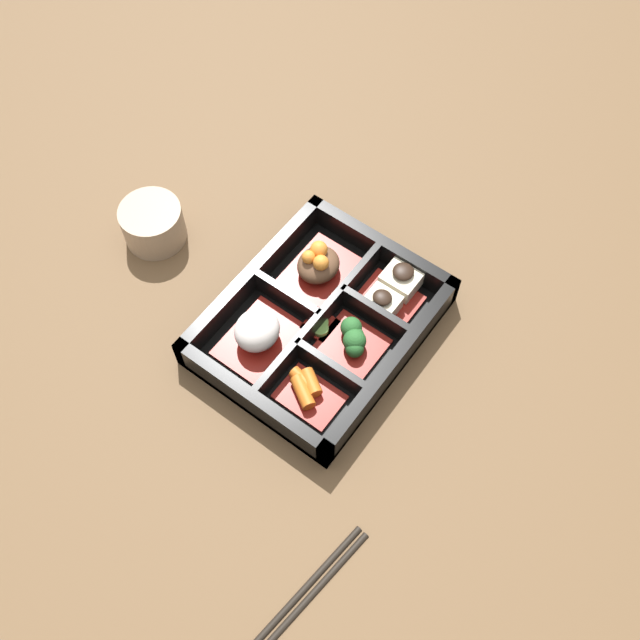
# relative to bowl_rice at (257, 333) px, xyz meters

# --- Properties ---
(ground_plane) EXTENTS (3.00, 3.00, 0.00)m
(ground_plane) POSITION_rel_bowl_rice_xyz_m (0.06, -0.04, -0.03)
(ground_plane) COLOR brown
(bento_base) EXTENTS (0.26, 0.21, 0.01)m
(bento_base) POSITION_rel_bowl_rice_xyz_m (0.06, -0.04, -0.03)
(bento_base) COLOR black
(bento_base) RESTS_ON ground_plane
(bento_rim) EXTENTS (0.26, 0.21, 0.04)m
(bento_rim) POSITION_rel_bowl_rice_xyz_m (0.06, -0.05, -0.01)
(bento_rim) COLOR black
(bento_rim) RESTS_ON ground_plane
(bowl_rice) EXTENTS (0.09, 0.07, 0.05)m
(bowl_rice) POSITION_rel_bowl_rice_xyz_m (0.00, 0.00, 0.00)
(bowl_rice) COLOR maroon
(bowl_rice) RESTS_ON bento_base
(bowl_stew) EXTENTS (0.09, 0.07, 0.05)m
(bowl_stew) POSITION_rel_bowl_rice_xyz_m (0.11, 0.00, -0.00)
(bowl_stew) COLOR maroon
(bowl_stew) RESTS_ON bento_base
(bowl_carrots) EXTENTS (0.05, 0.07, 0.02)m
(bowl_carrots) POSITION_rel_bowl_rice_xyz_m (-0.02, -0.08, -0.01)
(bowl_carrots) COLOR maroon
(bowl_carrots) RESTS_ON bento_base
(bowl_greens) EXTENTS (0.07, 0.07, 0.03)m
(bowl_greens) POSITION_rel_bowl_rice_xyz_m (0.06, -0.09, -0.01)
(bowl_greens) COLOR maroon
(bowl_greens) RESTS_ON bento_base
(bowl_tofu) EXTENTS (0.08, 0.07, 0.03)m
(bowl_tofu) POSITION_rel_bowl_rice_xyz_m (0.14, -0.09, -0.01)
(bowl_tofu) COLOR maroon
(bowl_tofu) RESTS_ON bento_base
(bowl_pickles) EXTENTS (0.04, 0.03, 0.01)m
(bowl_pickles) POSITION_rel_bowl_rice_xyz_m (0.06, -0.05, -0.02)
(bowl_pickles) COLOR maroon
(bowl_pickles) RESTS_ON bento_base
(tea_cup) EXTENTS (0.08, 0.08, 0.05)m
(tea_cup) POSITION_rel_bowl_rice_xyz_m (0.04, 0.20, -0.00)
(tea_cup) COLOR gray
(tea_cup) RESTS_ON ground_plane
(chopsticks) EXTENTS (0.21, 0.04, 0.01)m
(chopsticks) POSITION_rel_bowl_rice_xyz_m (-0.21, -0.21, -0.03)
(chopsticks) COLOR black
(chopsticks) RESTS_ON ground_plane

